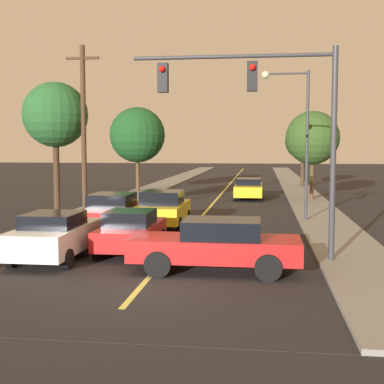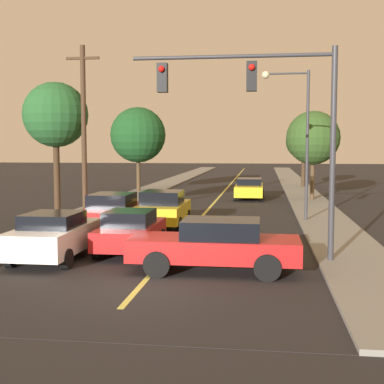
{
  "view_description": "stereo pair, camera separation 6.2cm",
  "coord_description": "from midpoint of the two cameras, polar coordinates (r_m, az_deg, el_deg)",
  "views": [
    {
      "loc": [
        3.06,
        -13.25,
        3.61
      ],
      "look_at": [
        0.0,
        9.99,
        1.6
      ],
      "focal_mm": 50.0,
      "sensor_mm": 36.0,
      "label": 1
    },
    {
      "loc": [
        3.12,
        -13.24,
        3.61
      ],
      "look_at": [
        0.0,
        9.99,
        1.6
      ],
      "focal_mm": 50.0,
      "sensor_mm": 36.0,
      "label": 2
    }
  ],
  "objects": [
    {
      "name": "tree_right_far",
      "position": [
        47.31,
        11.72,
        5.29
      ],
      "size": [
        3.08,
        3.08,
        5.46
      ],
      "color": "#3D2B1C",
      "rests_on": "ground"
    },
    {
      "name": "car_near_lane_front",
      "position": [
        18.32,
        -6.61,
        -4.13
      ],
      "size": [
        1.84,
        4.0,
        1.45
      ],
      "color": "red",
      "rests_on": "ground"
    },
    {
      "name": "road_surface",
      "position": [
        49.48,
        3.9,
        0.71
      ],
      "size": [
        9.59,
        80.0,
        0.01
      ],
      "color": "black",
      "rests_on": "ground"
    },
    {
      "name": "ground_plane",
      "position": [
        14.07,
        -5.53,
        -9.98
      ],
      "size": [
        200.0,
        200.0,
        0.0
      ],
      "primitive_type": "plane",
      "color": "black"
    },
    {
      "name": "car_near_lane_second",
      "position": [
        23.99,
        -3.2,
        -1.8
      ],
      "size": [
        2.07,
        4.27,
        1.63
      ],
      "color": "gold",
      "rests_on": "ground"
    },
    {
      "name": "sidewalk_left",
      "position": [
        50.21,
        -3.0,
        0.84
      ],
      "size": [
        2.5,
        80.0,
        0.12
      ],
      "color": "gray",
      "rests_on": "ground"
    },
    {
      "name": "tree_left_far",
      "position": [
        42.1,
        -5.89,
        6.07
      ],
      "size": [
        4.32,
        4.32,
        6.54
      ],
      "color": "#4C3823",
      "rests_on": "ground"
    },
    {
      "name": "car_outer_lane_second",
      "position": [
        23.84,
        -8.49,
        -1.94
      ],
      "size": [
        2.1,
        4.72,
        1.55
      ],
      "color": "red",
      "rests_on": "ground"
    },
    {
      "name": "car_crossing_right",
      "position": [
        15.38,
        2.53,
        -5.62
      ],
      "size": [
        4.86,
        1.97,
        1.53
      ],
      "rotation": [
        0.0,
        0.0,
        1.57
      ],
      "color": "red",
      "rests_on": "ground"
    },
    {
      "name": "car_far_oncoming",
      "position": [
        36.75,
        6.02,
        0.39
      ],
      "size": [
        1.96,
        4.77,
        1.42
      ],
      "rotation": [
        0.0,
        0.0,
        3.14
      ],
      "color": "gold",
      "rests_on": "ground"
    },
    {
      "name": "sidewalk_right",
      "position": [
        49.46,
        10.9,
        0.7
      ],
      "size": [
        2.5,
        80.0,
        0.12
      ],
      "color": "gray",
      "rests_on": "ground"
    },
    {
      "name": "utility_pole_left",
      "position": [
        26.09,
        -11.55,
        6.53
      ],
      "size": [
        1.6,
        0.24,
        8.23
      ],
      "color": "#422D1E",
      "rests_on": "ground"
    },
    {
      "name": "traffic_signal_mast",
      "position": [
        16.7,
        7.9,
        8.99
      ],
      "size": [
        6.26,
        0.42,
        6.48
      ],
      "color": "#333338",
      "rests_on": "ground"
    },
    {
      "name": "car_outer_lane_front",
      "position": [
        17.59,
        -14.49,
        -4.5
      ],
      "size": [
        1.95,
        4.17,
        1.52
      ],
      "color": "white",
      "rests_on": "ground"
    },
    {
      "name": "tree_right_near",
      "position": [
        35.96,
        12.69,
        5.65
      ],
      "size": [
        3.51,
        3.51,
        5.8
      ],
      "color": "#4C3823",
      "rests_on": "ground"
    },
    {
      "name": "streetlamp_right",
      "position": [
        25.83,
        10.94,
        7.19
      ],
      "size": [
        2.23,
        0.36,
        7.04
      ],
      "color": "#333338",
      "rests_on": "ground"
    },
    {
      "name": "tree_left_near",
      "position": [
        27.07,
        -14.44,
        7.92
      ],
      "size": [
        3.16,
        3.16,
        6.6
      ],
      "color": "#3D2B1C",
      "rests_on": "ground"
    }
  ]
}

